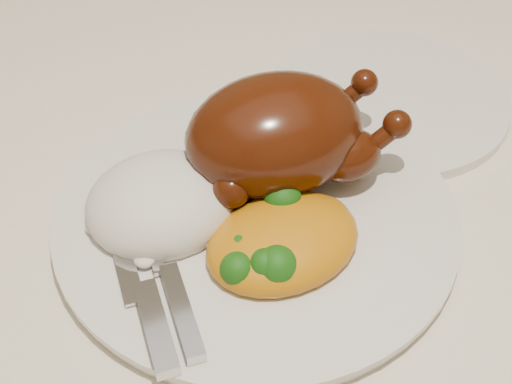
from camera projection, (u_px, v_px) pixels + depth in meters
name	position (u px, v px, depth m)	size (l,w,h in m)	color
dining_table	(247.00, 241.00, 0.68)	(1.60, 0.90, 0.76)	brown
tablecloth	(246.00, 185.00, 0.63)	(1.73, 1.03, 0.18)	beige
dinner_plate	(256.00, 217.00, 0.55)	(0.31, 0.31, 0.01)	silver
side_plate	(387.00, 98.00, 0.66)	(0.22, 0.22, 0.01)	silver
roast_chicken	(280.00, 134.00, 0.55)	(0.18, 0.12, 0.09)	#3F1506
rice_mound	(162.00, 204.00, 0.54)	(0.12, 0.11, 0.06)	white
mac_and_cheese	(284.00, 240.00, 0.51)	(0.13, 0.10, 0.05)	orange
cutlery	(155.00, 291.00, 0.48)	(0.04, 0.18, 0.01)	silver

